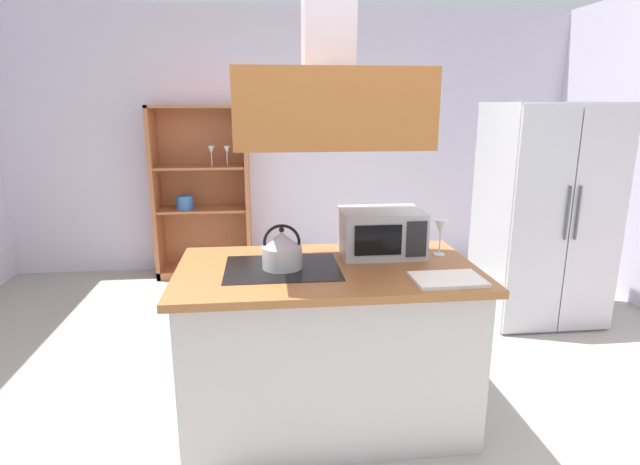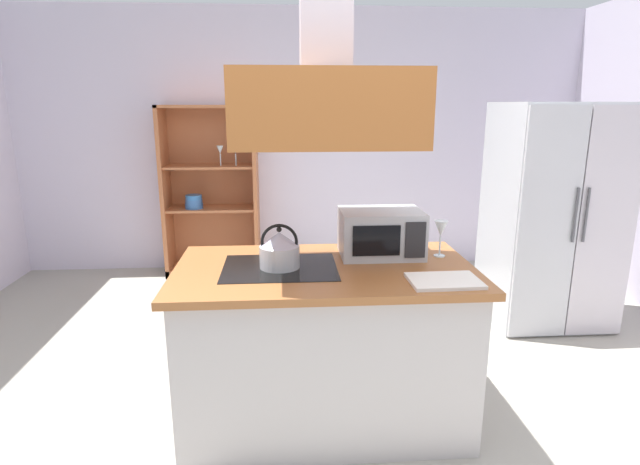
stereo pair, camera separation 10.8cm
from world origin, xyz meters
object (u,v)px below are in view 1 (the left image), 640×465
object	(u,v)px
microwave	(381,232)
wine_glass_on_counter	(441,229)
refrigerator	(543,214)
cutting_board	(448,279)
kettle	(282,250)
dish_cabinet	(203,201)

from	to	relation	value
microwave	wine_glass_on_counter	size ratio (longest dim) A/B	2.23
refrigerator	cutting_board	size ratio (longest dim) A/B	5.17
kettle	microwave	distance (m)	0.61
dish_cabinet	cutting_board	xyz separation A→B (m)	(1.52, -2.99, 0.14)
kettle	dish_cabinet	bearing A→B (deg)	104.91
kettle	cutting_board	distance (m)	0.85
refrigerator	cutting_board	xyz separation A→B (m)	(-1.36, -1.54, 0.03)
microwave	refrigerator	bearing A→B (deg)	33.51
dish_cabinet	microwave	xyz separation A→B (m)	(1.29, -2.50, 0.26)
kettle	cutting_board	size ratio (longest dim) A/B	0.69
wine_glass_on_counter	kettle	bearing A→B (deg)	-170.78
dish_cabinet	kettle	size ratio (longest dim) A/B	7.38
refrigerator	wine_glass_on_counter	bearing A→B (deg)	-138.69
wine_glass_on_counter	dish_cabinet	bearing A→B (deg)	122.44
cutting_board	microwave	size ratio (longest dim) A/B	0.74
kettle	cutting_board	xyz separation A→B (m)	(0.80, -0.29, -0.09)
cutting_board	wine_glass_on_counter	bearing A→B (deg)	76.04
refrigerator	dish_cabinet	xyz separation A→B (m)	(-2.88, 1.46, -0.11)
dish_cabinet	cutting_board	world-z (taller)	dish_cabinet
refrigerator	kettle	world-z (taller)	refrigerator
kettle	cutting_board	bearing A→B (deg)	-20.03
refrigerator	wine_glass_on_counter	size ratio (longest dim) A/B	8.53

